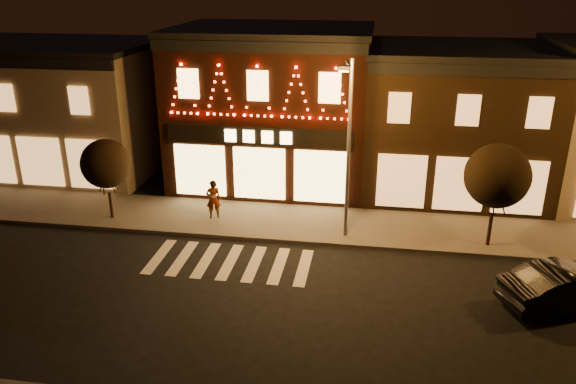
# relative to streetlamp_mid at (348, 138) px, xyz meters

# --- Properties ---
(ground) EXTENTS (120.00, 120.00, 0.00)m
(ground) POSITION_rel_streetlamp_mid_xyz_m (-4.41, -6.68, -4.63)
(ground) COLOR black
(ground) RESTS_ON ground
(sidewalk_far) EXTENTS (44.00, 4.00, 0.15)m
(sidewalk_far) POSITION_rel_streetlamp_mid_xyz_m (-2.41, 1.32, -4.55)
(sidewalk_far) COLOR #47423D
(sidewalk_far) RESTS_ON ground
(building_left) EXTENTS (12.20, 8.28, 7.30)m
(building_left) POSITION_rel_streetlamp_mid_xyz_m (-17.41, 7.31, -0.97)
(building_left) COLOR #7C6F58
(building_left) RESTS_ON ground
(building_pulp) EXTENTS (10.20, 8.34, 8.30)m
(building_pulp) POSITION_rel_streetlamp_mid_xyz_m (-4.41, 7.29, -0.46)
(building_pulp) COLOR black
(building_pulp) RESTS_ON ground
(building_right_a) EXTENTS (9.20, 8.28, 7.50)m
(building_right_a) POSITION_rel_streetlamp_mid_xyz_m (5.09, 7.31, -0.86)
(building_right_a) COLOR #301F11
(building_right_a) RESTS_ON ground
(streetlamp_mid) EXTENTS (0.56, 1.75, 7.63)m
(streetlamp_mid) POSITION_rel_streetlamp_mid_xyz_m (0.00, 0.00, 0.00)
(streetlamp_mid) COLOR #59595E
(streetlamp_mid) RESTS_ON sidewalk_far
(tree_left) EXTENTS (2.26, 2.26, 3.78)m
(tree_left) POSITION_rel_streetlamp_mid_xyz_m (-10.91, 0.43, -1.83)
(tree_left) COLOR black
(tree_left) RESTS_ON sidewalk_far
(tree_right) EXTENTS (2.64, 2.64, 4.41)m
(tree_right) POSITION_rel_streetlamp_mid_xyz_m (6.05, 0.25, -1.39)
(tree_right) COLOR black
(tree_right) RESTS_ON sidewalk_far
(dark_sedan) EXTENTS (5.02, 3.37, 1.57)m
(dark_sedan) POSITION_rel_streetlamp_mid_xyz_m (7.99, -3.97, -3.85)
(dark_sedan) COLOR black
(dark_sedan) RESTS_ON ground
(pedestrian) EXTENTS (0.79, 0.64, 1.86)m
(pedestrian) POSITION_rel_streetlamp_mid_xyz_m (-6.16, 1.15, -3.55)
(pedestrian) COLOR gray
(pedestrian) RESTS_ON sidewalk_far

